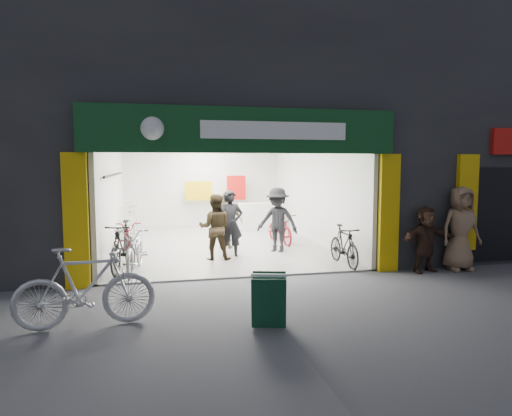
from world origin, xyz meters
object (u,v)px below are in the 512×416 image
object	(u,v)px
pedestrian_near	(460,228)
sandwich_board	(269,299)
parked_bike	(85,287)
bike_right_front	(344,246)
bike_left_front	(136,250)

from	to	relation	value
pedestrian_near	sandwich_board	distance (m)	5.73
parked_bike	pedestrian_near	world-z (taller)	pedestrian_near
parked_bike	sandwich_board	distance (m)	2.68
pedestrian_near	sandwich_board	bearing A→B (deg)	-151.77
bike_right_front	parked_bike	xyz separation A→B (m)	(-5.30, -2.92, 0.12)
bike_right_front	pedestrian_near	xyz separation A→B (m)	(2.39, -0.91, 0.46)
bike_right_front	sandwich_board	distance (m)	4.43
bike_right_front	parked_bike	distance (m)	6.05
pedestrian_near	sandwich_board	size ratio (longest dim) A/B	2.44
pedestrian_near	sandwich_board	world-z (taller)	pedestrian_near
bike_right_front	pedestrian_near	bearing A→B (deg)	-20.75
bike_right_front	sandwich_board	xyz separation A→B (m)	(-2.69, -3.52, -0.06)
parked_bike	pedestrian_near	distance (m)	7.95
bike_right_front	pedestrian_near	size ratio (longest dim) A/B	0.85
bike_left_front	pedestrian_near	size ratio (longest dim) A/B	1.05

